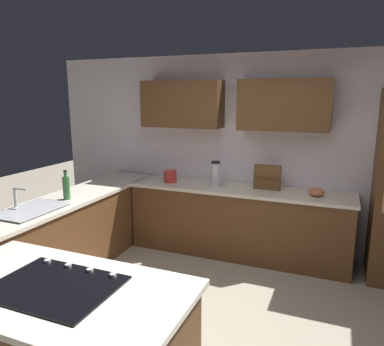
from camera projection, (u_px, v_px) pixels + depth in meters
name	position (u px, v px, depth m)	size (l,w,h in m)	color
ground_plane	(196.00, 330.00, 3.26)	(14.00, 14.00, 0.00)	#9E937F
wall_back	(249.00, 143.00, 4.84)	(6.00, 0.44, 2.60)	silver
lower_cabinets_back	(237.00, 223.00, 4.77)	(2.80, 0.60, 0.86)	brown
countertop_back	(238.00, 190.00, 4.68)	(2.84, 0.64, 0.04)	silver
lower_cabinets_side	(71.00, 235.00, 4.34)	(0.60, 2.90, 0.86)	brown
countertop_side	(69.00, 199.00, 4.25)	(0.64, 2.94, 0.04)	silver
island_top	(55.00, 290.00, 2.25)	(1.70, 0.92, 0.04)	silver
sink_unit	(30.00, 209.00, 3.74)	(0.46, 0.70, 0.23)	#515456
cooktop	(55.00, 286.00, 2.25)	(0.76, 0.56, 0.03)	black
blender	(215.00, 176.00, 4.72)	(0.15, 0.15, 0.33)	silver
mixing_bowl	(316.00, 192.00, 4.28)	(0.19, 0.19, 0.10)	#CC724C
spice_rack	(267.00, 177.00, 4.58)	(0.33, 0.11, 0.31)	brown
kettle	(170.00, 176.00, 4.98)	(0.18, 0.18, 0.16)	red
dish_soap_bottle	(66.00, 187.00, 4.13)	(0.08, 0.08, 0.34)	#336B38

